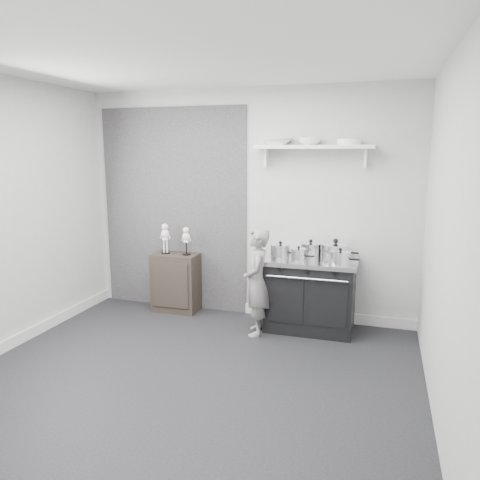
% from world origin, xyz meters
% --- Properties ---
extents(ground, '(4.00, 4.00, 0.00)m').
position_xyz_m(ground, '(0.00, 0.00, 0.00)').
color(ground, black).
rests_on(ground, ground).
extents(room_shell, '(4.02, 3.62, 2.71)m').
position_xyz_m(room_shell, '(-0.09, 0.15, 1.64)').
color(room_shell, beige).
rests_on(room_shell, ground).
extents(wall_shelf, '(1.30, 0.26, 0.24)m').
position_xyz_m(wall_shelf, '(0.80, 1.68, 2.01)').
color(wall_shelf, white).
rests_on(wall_shelf, room_shell).
extents(stove, '(1.01, 0.63, 0.81)m').
position_xyz_m(stove, '(0.84, 1.48, 0.41)').
color(stove, black).
rests_on(stove, ground).
extents(side_cabinet, '(0.56, 0.33, 0.73)m').
position_xyz_m(side_cabinet, '(-0.86, 1.61, 0.36)').
color(side_cabinet, black).
rests_on(side_cabinet, ground).
extents(child, '(0.37, 0.48, 1.17)m').
position_xyz_m(child, '(0.30, 1.17, 0.59)').
color(child, gray).
rests_on(child, ground).
extents(pot_front_left, '(0.30, 0.22, 0.20)m').
position_xyz_m(pot_front_left, '(0.51, 1.39, 0.89)').
color(pot_front_left, silver).
rests_on(pot_front_left, stove).
extents(pot_back_left, '(0.33, 0.25, 0.19)m').
position_xyz_m(pot_back_left, '(0.81, 1.62, 0.89)').
color(pot_back_left, silver).
rests_on(pot_back_left, stove).
extents(pot_back_right, '(0.42, 0.33, 0.23)m').
position_xyz_m(pot_back_right, '(1.09, 1.57, 0.90)').
color(pot_back_right, silver).
rests_on(pot_back_right, stove).
extents(pot_front_right, '(0.31, 0.22, 0.18)m').
position_xyz_m(pot_front_right, '(1.16, 1.31, 0.88)').
color(pot_front_right, silver).
rests_on(pot_front_right, stove).
extents(pot_front_center, '(0.26, 0.17, 0.17)m').
position_xyz_m(pot_front_center, '(0.72, 1.33, 0.88)').
color(pot_front_center, silver).
rests_on(pot_front_center, stove).
extents(skeleton_full, '(0.12, 0.08, 0.43)m').
position_xyz_m(skeleton_full, '(-0.99, 1.61, 0.94)').
color(skeleton_full, white).
rests_on(skeleton_full, side_cabinet).
extents(skeleton_torso, '(0.11, 0.07, 0.39)m').
position_xyz_m(skeleton_torso, '(-0.71, 1.61, 0.92)').
color(skeleton_torso, white).
rests_on(skeleton_torso, side_cabinet).
extents(bowl_large, '(0.32, 0.32, 0.08)m').
position_xyz_m(bowl_large, '(0.39, 1.67, 2.08)').
color(bowl_large, white).
rests_on(bowl_large, wall_shelf).
extents(bowl_small, '(0.24, 0.24, 0.08)m').
position_xyz_m(bowl_small, '(0.75, 1.67, 2.08)').
color(bowl_small, white).
rests_on(bowl_small, wall_shelf).
extents(plate_stack, '(0.26, 0.26, 0.06)m').
position_xyz_m(plate_stack, '(1.18, 1.67, 2.07)').
color(plate_stack, white).
rests_on(plate_stack, wall_shelf).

